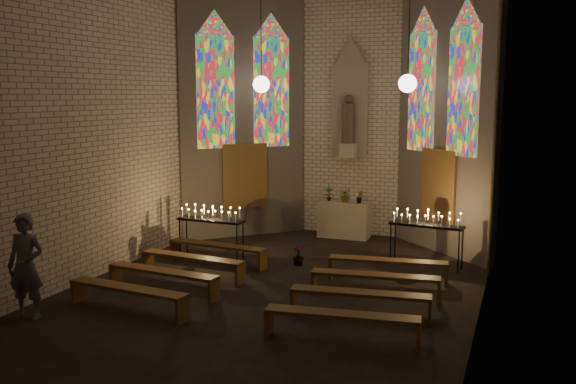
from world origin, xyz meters
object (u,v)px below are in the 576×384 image
(votive_stand_right, at_px, (427,221))
(visitor, at_px, (26,266))
(votive_stand_left, at_px, (211,216))
(altar, at_px, (344,220))
(aisle_flower_pot, at_px, (298,255))

(votive_stand_right, bearing_deg, visitor, -127.46)
(votive_stand_left, distance_m, votive_stand_right, 5.07)
(votive_stand_right, height_order, visitor, visitor)
(votive_stand_left, relative_size, votive_stand_right, 0.97)
(altar, height_order, votive_stand_right, votive_stand_right)
(altar, bearing_deg, aisle_flower_pot, -93.54)
(aisle_flower_pot, height_order, votive_stand_left, votive_stand_left)
(votive_stand_left, bearing_deg, aisle_flower_pot, 9.19)
(votive_stand_left, height_order, visitor, visitor)
(altar, xyz_separation_m, votive_stand_right, (2.60, -2.33, 0.57))
(altar, relative_size, aisle_flower_pot, 3.01)
(aisle_flower_pot, relative_size, votive_stand_right, 0.27)
(aisle_flower_pot, bearing_deg, votive_stand_right, 17.81)
(aisle_flower_pot, distance_m, visitor, 6.07)
(altar, height_order, visitor, visitor)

